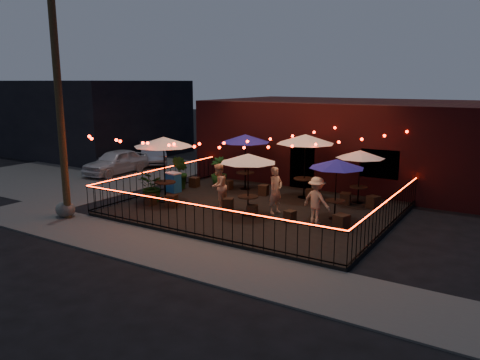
% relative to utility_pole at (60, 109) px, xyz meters
% --- Properties ---
extents(ground, '(110.00, 110.00, 0.00)m').
position_rel_utility_pole_xyz_m(ground, '(5.40, 2.60, -4.00)').
color(ground, black).
rests_on(ground, ground).
extents(patio, '(10.00, 8.00, 0.15)m').
position_rel_utility_pole_xyz_m(patio, '(5.40, 4.60, -3.92)').
color(patio, black).
rests_on(patio, ground).
extents(sidewalk, '(18.00, 2.50, 0.05)m').
position_rel_utility_pole_xyz_m(sidewalk, '(5.40, -0.65, -3.98)').
color(sidewalk, '#484643').
rests_on(sidewalk, ground).
extents(parking_lot, '(11.00, 12.00, 0.02)m').
position_rel_utility_pole_xyz_m(parking_lot, '(-6.60, 6.60, -3.99)').
color(parking_lot, '#484643').
rests_on(parking_lot, ground).
extents(brick_building, '(14.00, 8.00, 4.00)m').
position_rel_utility_pole_xyz_m(brick_building, '(6.40, 12.59, -2.00)').
color(brick_building, '#3E1112').
rests_on(brick_building, ground).
extents(background_building, '(12.00, 9.00, 5.00)m').
position_rel_utility_pole_xyz_m(background_building, '(-12.60, 11.60, -1.50)').
color(background_building, black).
rests_on(background_building, ground).
extents(utility_pole, '(0.26, 0.26, 8.00)m').
position_rel_utility_pole_xyz_m(utility_pole, '(0.00, 0.00, 0.00)').
color(utility_pole, '#392B17').
rests_on(utility_pole, ground).
extents(fence_front, '(10.00, 0.04, 1.04)m').
position_rel_utility_pole_xyz_m(fence_front, '(5.40, 0.60, -3.34)').
color(fence_front, black).
rests_on(fence_front, patio).
extents(fence_left, '(0.04, 8.00, 1.04)m').
position_rel_utility_pole_xyz_m(fence_left, '(0.40, 4.60, -3.34)').
color(fence_left, black).
rests_on(fence_left, patio).
extents(fence_right, '(0.04, 8.00, 1.04)m').
position_rel_utility_pole_xyz_m(fence_right, '(10.40, 4.60, -3.34)').
color(fence_right, black).
rests_on(fence_right, patio).
extents(festoon_lights, '(10.02, 8.72, 1.32)m').
position_rel_utility_pole_xyz_m(festoon_lights, '(4.39, 4.30, -1.48)').
color(festoon_lights, '#F01304').
rests_on(festoon_lights, ground).
extents(cafe_table_0, '(2.98, 2.98, 2.65)m').
position_rel_utility_pole_xyz_m(cafe_table_0, '(1.74, 3.40, -1.43)').
color(cafe_table_0, black).
rests_on(cafe_table_0, patio).
extents(cafe_table_1, '(2.30, 2.30, 2.50)m').
position_rel_utility_pole_xyz_m(cafe_table_1, '(3.30, 7.08, -1.57)').
color(cafe_table_1, black).
rests_on(cafe_table_1, patio).
extents(cafe_table_2, '(2.26, 2.26, 2.28)m').
position_rel_utility_pole_xyz_m(cafe_table_2, '(5.61, 3.51, -1.77)').
color(cafe_table_2, black).
rests_on(cafe_table_2, patio).
extents(cafe_table_3, '(2.67, 2.67, 2.68)m').
position_rel_utility_pole_xyz_m(cafe_table_3, '(6.24, 7.01, -1.40)').
color(cafe_table_3, black).
rests_on(cafe_table_3, patio).
extents(cafe_table_4, '(2.21, 2.21, 2.16)m').
position_rel_utility_pole_xyz_m(cafe_table_4, '(8.48, 4.74, -1.88)').
color(cafe_table_4, black).
rests_on(cafe_table_4, patio).
extents(cafe_table_5, '(2.54, 2.54, 2.14)m').
position_rel_utility_pole_xyz_m(cafe_table_5, '(8.45, 7.40, -1.90)').
color(cafe_table_5, black).
rests_on(cafe_table_5, patio).
extents(bistro_chair_0, '(0.39, 0.39, 0.43)m').
position_rel_utility_pole_xyz_m(bistro_chair_0, '(1.60, 2.66, -3.63)').
color(bistro_chair_0, black).
rests_on(bistro_chair_0, patio).
extents(bistro_chair_1, '(0.47, 0.47, 0.47)m').
position_rel_utility_pole_xyz_m(bistro_chair_1, '(2.48, 2.92, -3.62)').
color(bistro_chair_1, black).
rests_on(bistro_chair_1, patio).
extents(bistro_chair_2, '(0.41, 0.41, 0.46)m').
position_rel_utility_pole_xyz_m(bistro_chair_2, '(1.09, 6.17, -3.62)').
color(bistro_chair_2, black).
rests_on(bistro_chair_2, patio).
extents(bistro_chair_3, '(0.38, 0.38, 0.42)m').
position_rel_utility_pole_xyz_m(bistro_chair_3, '(2.69, 6.58, -3.64)').
color(bistro_chair_3, black).
rests_on(bistro_chair_3, patio).
extents(bistro_chair_4, '(0.52, 0.52, 0.46)m').
position_rel_utility_pole_xyz_m(bistro_chair_4, '(4.62, 3.68, -3.62)').
color(bistro_chair_4, black).
rests_on(bistro_chair_4, patio).
extents(bistro_chair_5, '(0.45, 0.45, 0.42)m').
position_rel_utility_pole_xyz_m(bistro_chair_5, '(5.83, 3.44, -3.64)').
color(bistro_chair_5, black).
rests_on(bistro_chair_5, patio).
extents(bistro_chair_6, '(0.44, 0.44, 0.45)m').
position_rel_utility_pole_xyz_m(bistro_chair_6, '(4.60, 6.49, -3.63)').
color(bistro_chair_6, black).
rests_on(bistro_chair_6, patio).
extents(bistro_chair_7, '(0.51, 0.51, 0.48)m').
position_rel_utility_pole_xyz_m(bistro_chair_7, '(6.67, 6.76, -3.61)').
color(bistro_chair_7, black).
rests_on(bistro_chair_7, patio).
extents(bistro_chair_8, '(0.40, 0.40, 0.40)m').
position_rel_utility_pole_xyz_m(bistro_chair_8, '(7.29, 3.57, -3.65)').
color(bistro_chair_8, black).
rests_on(bistro_chair_8, patio).
extents(bistro_chair_9, '(0.53, 0.53, 0.51)m').
position_rel_utility_pole_xyz_m(bistro_chair_9, '(9.11, 3.68, -3.60)').
color(bistro_chair_9, black).
rests_on(bistro_chair_9, patio).
extents(bistro_chair_10, '(0.46, 0.46, 0.47)m').
position_rel_utility_pole_xyz_m(bistro_chair_10, '(8.11, 6.87, -3.62)').
color(bistro_chair_10, black).
rests_on(bistro_chair_10, patio).
extents(bistro_chair_11, '(0.54, 0.54, 0.48)m').
position_rel_utility_pole_xyz_m(bistro_chair_11, '(9.21, 6.90, -3.61)').
color(bistro_chair_11, black).
rests_on(bistro_chair_11, patio).
extents(patron_a, '(0.56, 0.72, 1.74)m').
position_rel_utility_pole_xyz_m(patron_a, '(6.33, 4.29, -2.98)').
color(patron_a, tan).
rests_on(patron_a, patio).
extents(patron_b, '(0.77, 0.93, 1.74)m').
position_rel_utility_pole_xyz_m(patron_b, '(4.14, 3.74, -2.98)').
color(patron_b, '#D0A990').
rests_on(patron_b, patio).
extents(patron_c, '(1.17, 0.84, 1.63)m').
position_rel_utility_pole_xyz_m(patron_c, '(8.12, 3.90, -3.03)').
color(patron_c, tan).
rests_on(patron_c, patio).
extents(potted_shrub_a, '(1.43, 1.34, 1.28)m').
position_rel_utility_pole_xyz_m(potted_shrub_a, '(1.37, 3.08, -3.21)').
color(potted_shrub_a, '#153D13').
rests_on(potted_shrub_a, patio).
extents(potted_shrub_b, '(1.05, 0.97, 1.54)m').
position_rel_utility_pole_xyz_m(potted_shrub_b, '(0.80, 5.54, -3.08)').
color(potted_shrub_b, '#15350E').
rests_on(potted_shrub_b, patio).
extents(potted_shrub_c, '(1.01, 1.01, 1.36)m').
position_rel_utility_pole_xyz_m(potted_shrub_c, '(1.96, 6.93, -3.17)').
color(potted_shrub_c, '#1A3C10').
rests_on(potted_shrub_c, patio).
extents(cooler, '(0.73, 0.58, 0.87)m').
position_rel_utility_pole_xyz_m(cooler, '(0.90, 4.89, -3.41)').
color(cooler, '#175DAA').
rests_on(cooler, patio).
extents(boulder, '(0.84, 0.71, 0.65)m').
position_rel_utility_pole_xyz_m(boulder, '(-0.17, 0.03, -3.67)').
color(boulder, '#454641').
rests_on(boulder, ground).
extents(car_white, '(1.70, 3.98, 1.34)m').
position_rel_utility_pole_xyz_m(car_white, '(-4.92, 7.00, -3.33)').
color(car_white, silver).
rests_on(car_white, ground).
extents(car_silver, '(4.00, 3.89, 1.36)m').
position_rel_utility_pole_xyz_m(car_silver, '(-5.54, 10.56, -3.32)').
color(car_silver, '#9D9DA4').
rests_on(car_silver, ground).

